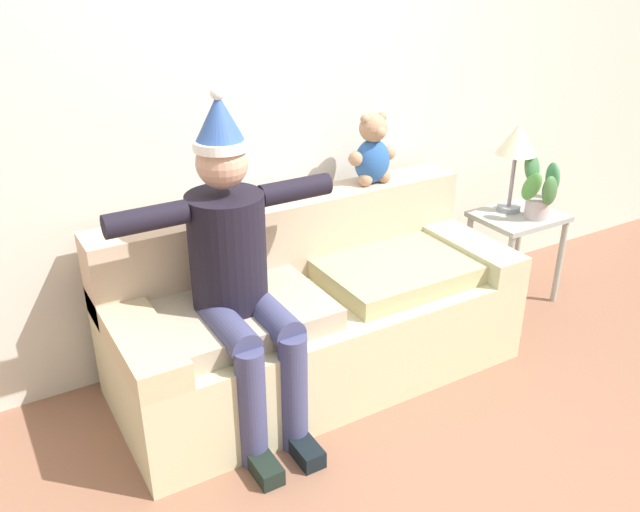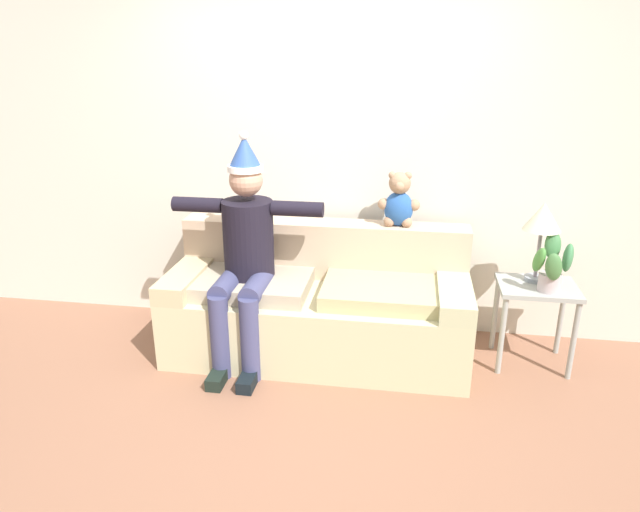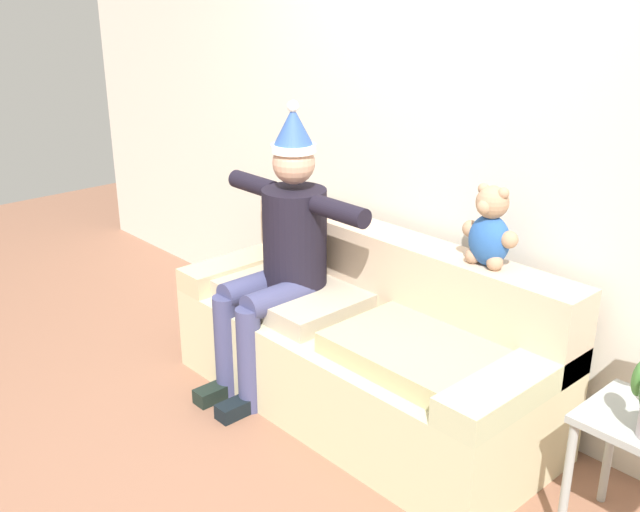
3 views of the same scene
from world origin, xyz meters
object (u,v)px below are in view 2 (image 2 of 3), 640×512
teddy_bear (399,202)px  potted_plant (552,266)px  couch (319,305)px  side_table (536,300)px  person_seated (245,249)px  table_lamp (543,221)px

teddy_bear → potted_plant: 1.07m
couch → teddy_bear: (0.52, 0.25, 0.70)m
teddy_bear → side_table: size_ratio=0.66×
potted_plant → side_table: bearing=116.7°
person_seated → potted_plant: bearing=3.2°
couch → side_table: 1.46m
person_seated → table_lamp: 1.94m
couch → side_table: bearing=1.4°
person_seated → potted_plant: person_seated is taller
person_seated → side_table: size_ratio=2.69×
couch → potted_plant: (1.50, -0.05, 0.40)m
table_lamp → potted_plant: table_lamp is taller
teddy_bear → person_seated: bearing=-157.0°
potted_plant → couch: bearing=177.9°
couch → table_lamp: (1.45, 0.12, 0.65)m
table_lamp → side_table: bearing=-83.9°
teddy_bear → table_lamp: 0.94m
teddy_bear → side_table: teddy_bear is taller
side_table → potted_plant: potted_plant is taller
couch → table_lamp: bearing=4.6°
person_seated → potted_plant: 1.97m
couch → teddy_bear: size_ratio=5.35×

